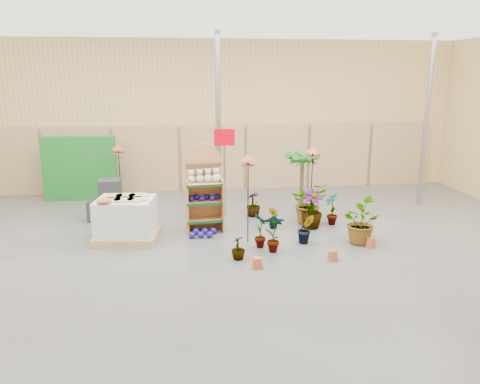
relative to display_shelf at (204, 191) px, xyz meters
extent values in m
cube|color=#4D4D4D|center=(0.45, -2.08, -0.96)|extent=(15.00, 12.00, 0.10)
cube|color=white|center=(0.45, -2.08, 3.64)|extent=(15.00, 12.00, 0.10)
cube|color=tan|center=(0.45, 3.97, 1.34)|extent=(15.00, 0.10, 4.50)
cylinder|color=gray|center=(5.95, 1.42, 1.34)|extent=(0.14, 0.14, 4.50)
cylinder|color=gray|center=(0.45, 1.42, 1.34)|extent=(0.14, 0.14, 4.50)
cube|color=tan|center=(-5.55, 3.84, 0.09)|extent=(1.90, 0.06, 2.00)
cube|color=tan|center=(-3.55, 3.84, 0.09)|extent=(1.90, 0.06, 2.00)
cube|color=tan|center=(-1.55, 3.84, 0.09)|extent=(1.90, 0.06, 2.00)
cube|color=tan|center=(0.45, 3.84, 0.09)|extent=(1.90, 0.06, 2.00)
cube|color=tan|center=(2.45, 3.84, 0.09)|extent=(1.90, 0.06, 2.00)
cube|color=tan|center=(4.45, 3.84, 0.09)|extent=(1.90, 0.06, 2.00)
cube|color=tan|center=(6.45, 3.84, 0.09)|extent=(1.90, 0.06, 2.00)
cube|color=#AB7443|center=(0.00, 0.09, -0.12)|extent=(0.83, 0.15, 1.57)
cylinder|color=#AB7443|center=(0.00, 0.09, 0.66)|extent=(0.83, 0.15, 0.83)
cube|color=#AB7443|center=(0.00, -0.15, -0.63)|extent=(0.83, 0.54, 0.04)
cube|color=#0F3819|center=(0.00, -0.38, -0.63)|extent=(0.79, 0.10, 0.06)
cube|color=#AB7443|center=(0.00, -0.15, -0.21)|extent=(0.83, 0.54, 0.04)
cube|color=#0F3819|center=(0.00, -0.38, -0.21)|extent=(0.79, 0.10, 0.06)
cube|color=#AB7443|center=(0.00, -0.15, 0.20)|extent=(0.83, 0.54, 0.04)
cube|color=#0F3819|center=(0.00, -0.38, 0.20)|extent=(0.79, 0.10, 0.06)
cube|color=#AB7443|center=(-0.40, -0.15, -0.31)|extent=(0.08, 0.46, 1.20)
cube|color=#AB7443|center=(0.40, -0.15, -0.31)|extent=(0.08, 0.46, 1.20)
sphere|color=beige|center=(-0.28, -0.09, 0.30)|extent=(0.17, 0.17, 0.17)
sphere|color=beige|center=(-0.28, -0.09, 0.44)|extent=(0.13, 0.13, 0.13)
sphere|color=beige|center=(-0.09, -0.09, 0.31)|extent=(0.18, 0.18, 0.18)
sphere|color=beige|center=(-0.09, -0.09, 0.45)|extent=(0.13, 0.13, 0.13)
sphere|color=beige|center=(0.09, -0.09, 0.31)|extent=(0.18, 0.18, 0.18)
sphere|color=beige|center=(0.09, -0.09, 0.46)|extent=(0.13, 0.13, 0.13)
sphere|color=beige|center=(0.28, -0.09, 0.32)|extent=(0.19, 0.19, 0.19)
sphere|color=beige|center=(0.28, -0.09, 0.47)|extent=(0.13, 0.13, 0.13)
sphere|color=navy|center=(-0.30, -0.17, -0.13)|extent=(0.14, 0.14, 0.14)
sphere|color=navy|center=(-0.18, -0.06, -0.13)|extent=(0.14, 0.14, 0.14)
sphere|color=navy|center=(-0.06, -0.17, -0.13)|extent=(0.14, 0.14, 0.14)
sphere|color=navy|center=(0.06, -0.06, -0.13)|extent=(0.14, 0.14, 0.14)
sphere|color=navy|center=(0.18, -0.17, -0.13)|extent=(0.14, 0.14, 0.14)
sphere|color=navy|center=(0.30, -0.06, -0.13)|extent=(0.14, 0.14, 0.14)
sphere|color=navy|center=(-0.30, -0.62, -0.83)|extent=(0.15, 0.15, 0.15)
sphere|color=navy|center=(-0.21, -0.38, -0.83)|extent=(0.15, 0.15, 0.15)
sphere|color=navy|center=(-0.11, -0.62, -0.83)|extent=(0.15, 0.15, 0.15)
sphere|color=navy|center=(-0.02, -0.38, -0.83)|extent=(0.15, 0.15, 0.15)
sphere|color=navy|center=(0.08, -0.62, -0.83)|extent=(0.15, 0.15, 0.15)
sphere|color=navy|center=(0.18, -0.38, -0.83)|extent=(0.15, 0.15, 0.15)
cube|color=tan|center=(-1.69, -0.54, -0.83)|extent=(1.42, 1.24, 0.16)
cube|color=silver|center=(-1.69, -0.54, -0.37)|extent=(1.30, 1.12, 0.75)
cylinder|color=tan|center=(-1.96, -0.70, 0.03)|extent=(0.43, 0.43, 0.04)
cylinder|color=tan|center=(-1.69, -0.70, 0.03)|extent=(0.43, 0.43, 0.04)
cylinder|color=tan|center=(-1.43, -0.70, 0.03)|extent=(0.43, 0.43, 0.04)
cylinder|color=tan|center=(-1.96, -0.37, 0.03)|extent=(0.43, 0.43, 0.04)
cylinder|color=tan|center=(-1.69, -0.37, 0.03)|extent=(0.43, 0.43, 0.04)
cylinder|color=tan|center=(-1.43, -0.37, 0.03)|extent=(0.43, 0.43, 0.04)
cube|color=black|center=(-2.23, 1.02, -0.66)|extent=(0.50, 0.50, 0.50)
cube|color=black|center=(-2.23, 1.02, -0.16)|extent=(0.50, 0.50, 0.50)
cube|color=black|center=(-2.53, 1.02, -0.66)|extent=(0.50, 0.50, 0.50)
cube|color=#196A21|center=(-3.35, 3.12, -0.01)|extent=(2.00, 0.30, 1.80)
cylinder|color=gray|center=(0.55, 0.92, 0.19)|extent=(0.05, 0.05, 2.20)
cube|color=#BA000F|center=(0.55, 0.88, 1.09)|extent=(0.50, 0.03, 0.40)
cylinder|color=black|center=(0.87, -0.98, -0.08)|extent=(0.02, 0.02, 1.66)
cylinder|color=#AC4A32|center=(0.87, -0.98, 0.75)|extent=(0.30, 0.30, 0.02)
cone|color=#AC4A32|center=(0.87, -0.98, 0.92)|extent=(0.34, 0.34, 0.14)
cylinder|color=black|center=(2.50, 0.01, -0.09)|extent=(0.02, 0.02, 1.64)
cylinder|color=#AC4A32|center=(2.50, 0.01, 0.73)|extent=(0.30, 0.30, 0.02)
cone|color=#AC4A32|center=(2.50, 0.01, 0.90)|extent=(0.34, 0.34, 0.14)
cylinder|color=black|center=(-2.15, 2.29, -0.18)|extent=(0.02, 0.02, 1.44)
cylinder|color=#AC4A32|center=(-2.15, 2.29, 0.54)|extent=(0.30, 0.30, 0.02)
cone|color=#AC4A32|center=(-2.15, 2.29, 0.71)|extent=(0.34, 0.34, 0.14)
cylinder|color=brown|center=(2.54, 1.07, -0.24)|extent=(0.10, 0.10, 1.33)
imported|color=#226B1A|center=(1.09, -1.34, -0.53)|extent=(0.41, 0.47, 0.75)
imported|color=#226B1A|center=(2.46, -0.22, -0.46)|extent=(0.65, 0.65, 0.90)
imported|color=#226B1A|center=(3.02, -0.01, -0.50)|extent=(0.30, 0.43, 0.80)
imported|color=#226B1A|center=(1.59, -0.17, -0.64)|extent=(0.28, 0.33, 0.53)
imported|color=#226B1A|center=(2.49, 0.19, -0.41)|extent=(1.12, 1.05, 1.00)
imported|color=#226B1A|center=(0.55, -1.92, -0.67)|extent=(0.38, 0.38, 0.48)
imported|color=#226B1A|center=(1.31, -1.62, -0.50)|extent=(0.48, 0.38, 0.80)
imported|color=#226B1A|center=(2.06, -1.21, -0.59)|extent=(0.36, 0.30, 0.64)
imported|color=#226B1A|center=(3.18, -1.31, -0.44)|extent=(0.77, 0.88, 0.94)
imported|color=#226B1A|center=(1.27, 0.87, -0.59)|extent=(0.49, 0.49, 0.63)
camera|label=1|loc=(-0.43, -10.29, 2.52)|focal=35.00mm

